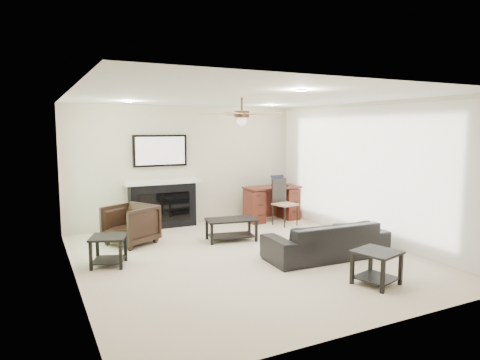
{
  "coord_description": "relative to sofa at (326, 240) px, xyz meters",
  "views": [
    {
      "loc": [
        -2.99,
        -5.86,
        2.03
      ],
      "look_at": [
        0.19,
        0.54,
        1.17
      ],
      "focal_mm": 32.0,
      "sensor_mm": 36.0,
      "label": 1
    }
  ],
  "objects": [
    {
      "name": "desk_chair",
      "position": [
        0.64,
        2.21,
        0.2
      ],
      "size": [
        0.5,
        0.51,
        0.97
      ],
      "primitive_type": "cube",
      "rotation": [
        0.0,
        0.0,
        0.19
      ],
      "color": "black",
      "rests_on": "ground"
    },
    {
      "name": "room_shell",
      "position": [
        -0.97,
        0.65,
        1.4
      ],
      "size": [
        5.5,
        5.54,
        2.52
      ],
      "color": "beige",
      "rests_on": "ground"
    },
    {
      "name": "sofa",
      "position": [
        0.0,
        0.0,
        0.0
      ],
      "size": [
        2.0,
        0.86,
        0.57
      ],
      "primitive_type": "imported",
      "rotation": [
        0.0,
        0.0,
        3.1
      ],
      "color": "black",
      "rests_on": "ground"
    },
    {
      "name": "end_table_left",
      "position": [
        -3.15,
        1.1,
        -0.06
      ],
      "size": [
        0.64,
        0.64,
        0.45
      ],
      "primitive_type": "cube",
      "rotation": [
        0.0,
        0.0,
        -0.36
      ],
      "color": "black",
      "rests_on": "ground"
    },
    {
      "name": "desk",
      "position": [
        0.64,
        2.76,
        0.09
      ],
      "size": [
        1.22,
        0.56,
        0.76
      ],
      "primitive_type": "cube",
      "color": "#3B180E",
      "rests_on": "ground"
    },
    {
      "name": "end_table_near",
      "position": [
        -0.15,
        -1.25,
        -0.06
      ],
      "size": [
        0.64,
        0.64,
        0.45
      ],
      "primitive_type": "cube",
      "rotation": [
        0.0,
        0.0,
        0.26
      ],
      "color": "black",
      "rests_on": "ground"
    },
    {
      "name": "armchair",
      "position": [
        -2.6,
        2.15,
        0.07
      ],
      "size": [
        1.04,
        1.04,
        0.7
      ],
      "primitive_type": "imported",
      "rotation": [
        0.0,
        0.0,
        -1.05
      ],
      "color": "black",
      "rests_on": "ground"
    },
    {
      "name": "coffee_table",
      "position": [
        -0.9,
        1.6,
        -0.09
      ],
      "size": [
        0.97,
        0.65,
        0.4
      ],
      "primitive_type": "cube",
      "rotation": [
        0.0,
        0.0,
        -0.18
      ],
      "color": "black",
      "rests_on": "ground"
    },
    {
      "name": "laptop",
      "position": [
        0.84,
        2.74,
        0.59
      ],
      "size": [
        0.33,
        0.24,
        0.23
      ],
      "primitive_type": "cube",
      "color": "black",
      "rests_on": "desk"
    },
    {
      "name": "fireplace_unit",
      "position": [
        -1.72,
        3.15,
        0.67
      ],
      "size": [
        1.52,
        0.34,
        1.91
      ],
      "primitive_type": "cube",
      "color": "black",
      "rests_on": "ground"
    }
  ]
}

